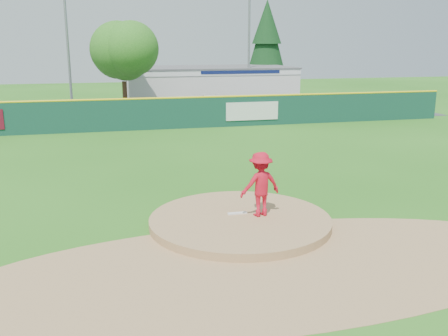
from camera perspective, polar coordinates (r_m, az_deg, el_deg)
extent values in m
plane|color=#286B19|center=(15.28, 1.84, -6.51)|extent=(120.00, 120.00, 0.00)
cylinder|color=#9E774C|center=(15.28, 1.84, -6.51)|extent=(5.50, 5.50, 0.50)
cube|color=white|center=(15.46, 1.54, -5.19)|extent=(0.60, 0.15, 0.04)
cylinder|color=#9E774C|center=(12.64, 5.62, -11.09)|extent=(15.40, 15.40, 0.01)
cube|color=#38383A|center=(41.29, -8.52, 6.42)|extent=(44.00, 16.00, 0.02)
imported|color=red|center=(15.08, 4.18, -1.86)|extent=(1.38, 0.93, 1.97)
imported|color=white|center=(40.41, -0.66, 7.41)|extent=(5.09, 2.56, 1.38)
cube|color=silver|center=(46.97, -1.82, 9.42)|extent=(15.00, 8.00, 3.20)
cube|color=white|center=(42.97, -0.67, 10.87)|extent=(15.00, 0.06, 0.55)
cube|color=#0F194C|center=(43.43, 1.96, 10.90)|extent=(7.00, 0.03, 0.28)
cube|color=#59595B|center=(46.87, -1.83, 11.43)|extent=(15.20, 8.20, 0.12)
cube|color=white|center=(33.46, 3.25, 6.52)|extent=(3.60, 0.04, 1.20)
cube|color=#123C30|center=(32.29, -6.96, 6.16)|extent=(40.00, 0.10, 2.00)
cylinder|color=yellow|center=(32.17, -7.01, 7.93)|extent=(40.00, 0.14, 0.14)
cylinder|color=#382314|center=(39.01, -11.23, 7.78)|extent=(0.36, 0.36, 2.60)
sphere|color=#387F23|center=(38.81, -11.47, 12.57)|extent=(5.60, 5.60, 5.60)
cylinder|color=#382314|center=(52.76, 4.79, 9.01)|extent=(0.40, 0.40, 1.60)
cone|color=#113A16|center=(52.56, 4.89, 14.18)|extent=(4.40, 4.40, 7.90)
cylinder|color=gray|center=(40.80, -17.45, 13.60)|extent=(0.20, 0.20, 11.00)
cylinder|color=gray|center=(44.67, 2.86, 13.54)|extent=(0.20, 0.20, 10.00)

